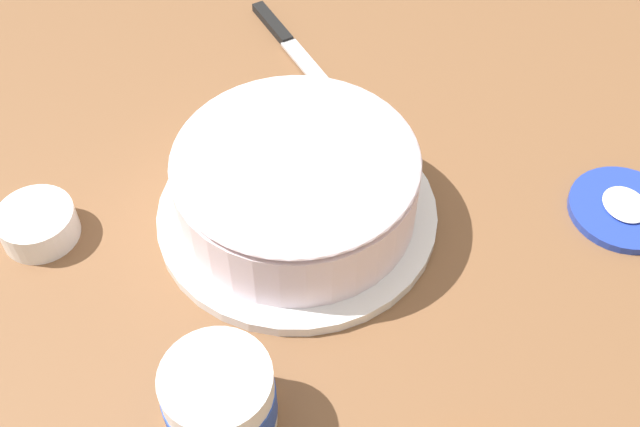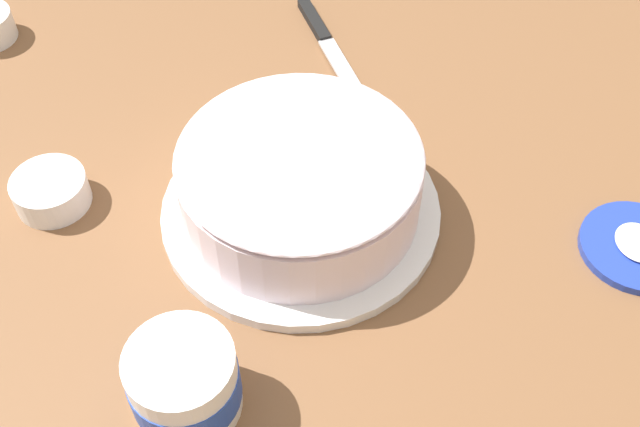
# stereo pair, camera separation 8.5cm
# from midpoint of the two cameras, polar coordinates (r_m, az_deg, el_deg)

# --- Properties ---
(ground_plane) EXTENTS (1.54, 1.54, 0.00)m
(ground_plane) POSITION_cam_midpoint_polar(r_m,az_deg,el_deg) (0.86, -1.88, -2.31)
(ground_plane) COLOR brown
(frosted_cake) EXTENTS (0.32, 0.32, 0.11)m
(frosted_cake) POSITION_cam_midpoint_polar(r_m,az_deg,el_deg) (0.85, -4.58, 1.82)
(frosted_cake) COLOR white
(frosted_cake) RESTS_ON ground_plane
(frosting_tub) EXTENTS (0.10, 0.10, 0.09)m
(frosting_tub) POSITION_cam_midpoint_polar(r_m,az_deg,el_deg) (0.73, -10.77, -13.38)
(frosting_tub) COLOR white
(frosting_tub) RESTS_ON ground_plane
(frosting_tub_lid) EXTENTS (0.12, 0.12, 0.02)m
(frosting_tub_lid) POSITION_cam_midpoint_polar(r_m,az_deg,el_deg) (0.94, 18.96, 0.19)
(frosting_tub_lid) COLOR #233DAD
(frosting_tub_lid) RESTS_ON ground_plane
(spreading_knife) EXTENTS (0.23, 0.07, 0.01)m
(spreading_knife) POSITION_cam_midpoint_polar(r_m,az_deg,el_deg) (1.11, -4.59, 12.29)
(spreading_knife) COLOR silver
(spreading_knife) RESTS_ON ground_plane
(sprinkle_bowl_blue) EXTENTS (0.09, 0.09, 0.04)m
(sprinkle_bowl_blue) POSITION_cam_midpoint_polar(r_m,az_deg,el_deg) (0.93, -22.45, -0.82)
(sprinkle_bowl_blue) COLOR white
(sprinkle_bowl_blue) RESTS_ON ground_plane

